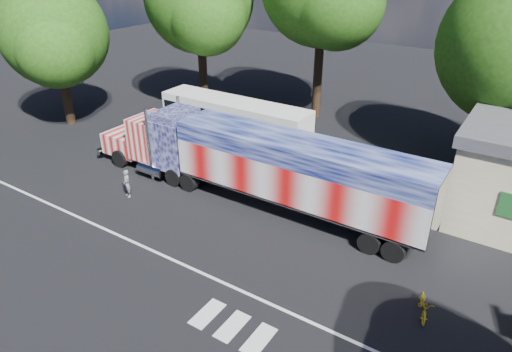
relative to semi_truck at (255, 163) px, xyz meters
The scene contains 7 objects.
ground 4.31m from the semi_truck, 83.25° to the right, with size 100.00×100.00×0.00m, color black.
lane_markings 8.01m from the semi_truck, 73.83° to the right, with size 30.00×2.67×0.01m.
semi_truck is the anchor object (origin of this frame).
coach_bus 7.99m from the semi_truck, 133.59° to the left, with size 11.19×2.60×3.25m.
woman 7.42m from the semi_truck, 150.54° to the right, with size 0.59×0.39×1.63m, color slate.
bicycle 11.12m from the semi_truck, 20.43° to the right, with size 0.60×1.71×0.90m, color gold.
tree_w_a 19.49m from the semi_truck, behind, with size 8.19×7.80×10.90m.
Camera 1 is at (11.67, -14.96, 12.98)m, focal length 32.00 mm.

